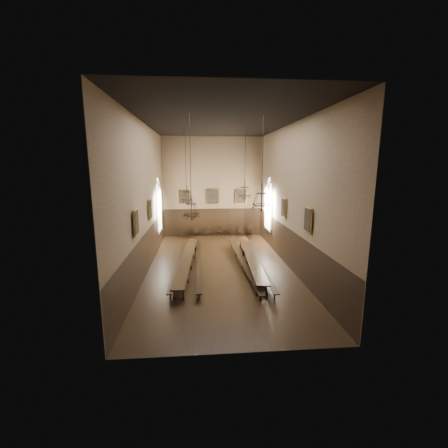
{
  "coord_description": "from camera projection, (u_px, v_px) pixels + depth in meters",
  "views": [
    {
      "loc": [
        -1.26,
        -18.36,
        6.49
      ],
      "look_at": [
        0.43,
        1.5,
        2.56
      ],
      "focal_mm": 24.0,
      "sensor_mm": 36.0,
      "label": 1
    }
  ],
  "objects": [
    {
      "name": "portrait_right_0",
      "position": [
        284.0,
        208.0,
        19.93
      ],
      "size": [
        0.12,
        1.0,
        1.3
      ],
      "color": "#AC8729",
      "rests_on": "wall_right"
    },
    {
      "name": "window_left",
      "position": [
        159.0,
        205.0,
        23.66
      ],
      "size": [
        0.2,
        2.2,
        4.6
      ],
      "primitive_type": null,
      "color": "white",
      "rests_on": "wall_left"
    },
    {
      "name": "bench_right_outer",
      "position": [
        258.0,
        263.0,
        19.33
      ],
      "size": [
        0.59,
        10.43,
        0.47
      ],
      "rotation": [
        0.0,
        0.0,
        -0.03
      ],
      "color": "black",
      "rests_on": "floor"
    },
    {
      "name": "chandelier_back_right",
      "position": [
        245.0,
        191.0,
        20.89
      ],
      "size": [
        0.88,
        0.88,
        4.76
      ],
      "color": "black",
      "rests_on": "ceiling"
    },
    {
      "name": "bench_right_inner",
      "position": [
        242.0,
        263.0,
        19.22
      ],
      "size": [
        0.66,
        10.71,
        0.48
      ],
      "rotation": [
        0.0,
        0.0,
        0.03
      ],
      "color": "black",
      "rests_on": "floor"
    },
    {
      "name": "floor",
      "position": [
        219.0,
        268.0,
        19.31
      ],
      "size": [
        9.0,
        18.0,
        0.02
      ],
      "primitive_type": "cube",
      "color": "black",
      "rests_on": "ground"
    },
    {
      "name": "ceiling",
      "position": [
        219.0,
        121.0,
        17.56
      ],
      "size": [
        9.0,
        18.0,
        0.02
      ],
      "primitive_type": "cube",
      "color": "black",
      "rests_on": "ground"
    },
    {
      "name": "wall_left",
      "position": [
        145.0,
        199.0,
        18.06
      ],
      "size": [
        0.02,
        18.0,
        9.0
      ],
      "primitive_type": "cube",
      "color": "#776449",
      "rests_on": "ground"
    },
    {
      "name": "portrait_back_1",
      "position": [
        213.0,
        196.0,
        27.27
      ],
      "size": [
        1.1,
        0.12,
        1.4
      ],
      "color": "#AC8729",
      "rests_on": "wall_back"
    },
    {
      "name": "chair_3",
      "position": [
        209.0,
        234.0,
        27.63
      ],
      "size": [
        0.45,
        0.45,
        0.91
      ],
      "rotation": [
        0.0,
        0.0,
        0.13
      ],
      "color": "black",
      "rests_on": "floor"
    },
    {
      "name": "chair_2",
      "position": [
        196.0,
        234.0,
        27.51
      ],
      "size": [
        0.5,
        0.5,
        0.92
      ],
      "rotation": [
        0.0,
        0.0,
        0.27
      ],
      "color": "black",
      "rests_on": "floor"
    },
    {
      "name": "wall_front",
      "position": [
        238.0,
        228.0,
        9.63
      ],
      "size": [
        9.0,
        0.02,
        9.0
      ],
      "primitive_type": "cube",
      "color": "#776449",
      "rests_on": "ground"
    },
    {
      "name": "portrait_left_1",
      "position": [
        136.0,
        222.0,
        14.81
      ],
      "size": [
        0.12,
        1.0,
        1.3
      ],
      "color": "#AC8729",
      "rests_on": "wall_left"
    },
    {
      "name": "table_left",
      "position": [
        187.0,
        264.0,
        18.81
      ],
      "size": [
        1.23,
        9.82,
        0.76
      ],
      "rotation": [
        0.0,
        0.0,
        -0.06
      ],
      "color": "black",
      "rests_on": "floor"
    },
    {
      "name": "wall_right",
      "position": [
        291.0,
        197.0,
        18.81
      ],
      "size": [
        0.02,
        18.0,
        9.0
      ],
      "primitive_type": "cube",
      "color": "#776449",
      "rests_on": "ground"
    },
    {
      "name": "chandelier_front_left",
      "position": [
        191.0,
        208.0,
        15.54
      ],
      "size": [
        0.85,
        0.85,
        5.2
      ],
      "color": "black",
      "rests_on": "ceiling"
    },
    {
      "name": "table_right",
      "position": [
        251.0,
        261.0,
        19.39
      ],
      "size": [
        1.15,
        9.97,
        0.78
      ],
      "rotation": [
        0.0,
        0.0,
        -0.05
      ],
      "color": "black",
      "rests_on": "floor"
    },
    {
      "name": "bench_left_outer",
      "position": [
        179.0,
        264.0,
        19.11
      ],
      "size": [
        0.66,
        9.89,
        0.44
      ],
      "rotation": [
        0.0,
        0.0,
        -0.04
      ],
      "color": "black",
      "rests_on": "floor"
    },
    {
      "name": "chair_5",
      "position": [
        229.0,
        233.0,
        27.73
      ],
      "size": [
        0.54,
        0.54,
        1.02
      ],
      "rotation": [
        0.0,
        0.0,
        -0.23
      ],
      "color": "black",
      "rests_on": "floor"
    },
    {
      "name": "bench_left_inner",
      "position": [
        198.0,
        263.0,
        19.35
      ],
      "size": [
        0.34,
        10.42,
        0.47
      ],
      "rotation": [
        0.0,
        0.0,
        0.0
      ],
      "color": "black",
      "rests_on": "floor"
    },
    {
      "name": "chair_6",
      "position": [
        241.0,
        233.0,
        27.84
      ],
      "size": [
        0.48,
        0.48,
        0.92
      ],
      "rotation": [
        0.0,
        0.0,
        -0.22
      ],
      "color": "black",
      "rests_on": "floor"
    },
    {
      "name": "wall_back",
      "position": [
        212.0,
        187.0,
        27.24
      ],
      "size": [
        9.0,
        0.02,
        9.0
      ],
      "primitive_type": "cube",
      "color": "#776449",
      "rests_on": "ground"
    },
    {
      "name": "portrait_right_1",
      "position": [
        308.0,
        220.0,
        15.53
      ],
      "size": [
        0.12,
        1.0,
        1.3
      ],
      "color": "#AC8729",
      "rests_on": "wall_right"
    },
    {
      "name": "chair_1",
      "position": [
        186.0,
        235.0,
        27.33
      ],
      "size": [
        0.42,
        0.42,
        0.86
      ],
      "rotation": [
        0.0,
        0.0,
        -0.09
      ],
      "color": "black",
      "rests_on": "floor"
    },
    {
      "name": "chair_4",
      "position": [
        219.0,
        233.0,
        27.69
      ],
      "size": [
        0.51,
        0.51,
        0.95
      ],
      "rotation": [
        0.0,
        0.0,
        -0.25
      ],
      "color": "black",
      "rests_on": "floor"
    },
    {
      "name": "portrait_left_0",
      "position": [
        150.0,
        209.0,
        19.21
      ],
      "size": [
        0.12,
        1.0,
        1.3
      ],
      "color": "#AC8729",
      "rests_on": "wall_left"
    },
    {
      "name": "wainscot_panelling",
      "position": [
        219.0,
        249.0,
        19.06
      ],
      "size": [
        9.0,
        18.0,
        2.5
      ],
      "primitive_type": null,
      "color": "black",
      "rests_on": "floor"
    },
    {
      "name": "window_right",
      "position": [
        269.0,
        204.0,
        24.39
      ],
      "size": [
        0.2,
        2.2,
        4.6
      ],
      "primitive_type": null,
      "color": "white",
      "rests_on": "wall_right"
    },
    {
      "name": "chair_7",
      "position": [
        250.0,
        233.0,
        27.95
      ],
      "size": [
        0.53,
        0.53,
        0.96
      ],
      "rotation": [
        0.0,
        0.0,
        -0.29
      ],
      "color": "black",
      "rests_on": "floor"
    },
    {
      "name": "portrait_back_0",
      "position": [
        184.0,
        197.0,
        27.06
      ],
      "size": [
        1.1,
        0.12,
        1.4
      ],
      "color": "#AC8729",
      "rests_on": "wall_back"
    },
    {
      "name": "chandelier_front_right",
      "position": [
        262.0,
        199.0,
        16.0
      ],
      "size": [
        0.94,
        0.94,
        4.77
      ],
      "color": "black",
      "rests_on": "ceiling"
    },
    {
      "name": "portrait_back_2",
      "position": [
        241.0,
        196.0,
        27.49
      ],
      "size": [
        1.1,
        0.12,
        1.4
      ],
      "color": "#AC8729",
      "rests_on": "wall_back"
    },
    {
      "name": "chandelier_back_left",
      "position": [
        186.0,
        195.0,
        20.63
      ],
      "size": [
        0.86,
        0.86,
        5.04
      ],
      "color": "black",
      "rests_on": "ceiling"
    }
  ]
}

